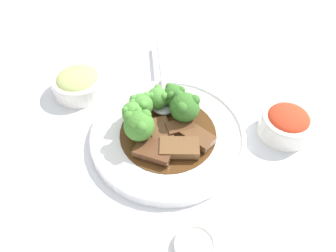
# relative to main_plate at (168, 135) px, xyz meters

# --- Properties ---
(ground_plane) EXTENTS (4.00, 4.00, 0.00)m
(ground_plane) POSITION_rel_main_plate_xyz_m (0.00, 0.00, -0.01)
(ground_plane) COLOR silver
(main_plate) EXTENTS (0.28, 0.28, 0.02)m
(main_plate) POSITION_rel_main_plate_xyz_m (0.00, 0.00, 0.00)
(main_plate) COLOR white
(main_plate) RESTS_ON ground_plane
(beef_strip_0) EXTENTS (0.07, 0.07, 0.01)m
(beef_strip_0) POSITION_rel_main_plate_xyz_m (0.05, -0.02, 0.02)
(beef_strip_0) COLOR brown
(beef_strip_0) RESTS_ON main_plate
(beef_strip_1) EXTENTS (0.05, 0.04, 0.01)m
(beef_strip_1) POSITION_rel_main_plate_xyz_m (0.02, -0.00, 0.02)
(beef_strip_1) COLOR #56331E
(beef_strip_1) RESTS_ON main_plate
(beef_strip_2) EXTENTS (0.04, 0.06, 0.01)m
(beef_strip_2) POSITION_rel_main_plate_xyz_m (-0.01, -0.00, 0.01)
(beef_strip_2) COLOR brown
(beef_strip_2) RESTS_ON main_plate
(beef_strip_3) EXTENTS (0.07, 0.07, 0.01)m
(beef_strip_3) POSITION_rel_main_plate_xyz_m (-0.03, -0.04, 0.02)
(beef_strip_3) COLOR #56331E
(beef_strip_3) RESTS_ON main_plate
(beef_strip_4) EXTENTS (0.07, 0.05, 0.02)m
(beef_strip_4) POSITION_rel_main_plate_xyz_m (0.01, -0.04, 0.02)
(beef_strip_4) COLOR brown
(beef_strip_4) RESTS_ON main_plate
(broccoli_floret_0) EXTENTS (0.05, 0.05, 0.06)m
(broccoli_floret_0) POSITION_rel_main_plate_xyz_m (0.03, 0.02, 0.04)
(broccoli_floret_0) COLOR #8EB756
(broccoli_floret_0) RESTS_ON main_plate
(broccoli_floret_1) EXTENTS (0.04, 0.04, 0.05)m
(broccoli_floret_1) POSITION_rel_main_plate_xyz_m (-0.04, 0.05, 0.04)
(broccoli_floret_1) COLOR #7FA84C
(broccoli_floret_1) RESTS_ON main_plate
(broccoli_floret_2) EXTENTS (0.04, 0.04, 0.05)m
(broccoli_floret_2) POSITION_rel_main_plate_xyz_m (-0.06, 0.03, 0.04)
(broccoli_floret_2) COLOR #8EB756
(broccoli_floret_2) RESTS_ON main_plate
(broccoli_floret_3) EXTENTS (0.04, 0.04, 0.05)m
(broccoli_floret_3) POSITION_rel_main_plate_xyz_m (0.02, 0.06, 0.04)
(broccoli_floret_3) COLOR #7FA84C
(broccoli_floret_3) RESTS_ON main_plate
(broccoli_floret_4) EXTENTS (0.05, 0.05, 0.06)m
(broccoli_floret_4) POSITION_rel_main_plate_xyz_m (-0.05, -0.01, 0.04)
(broccoli_floret_4) COLOR #7FA84C
(broccoli_floret_4) RESTS_ON main_plate
(broccoli_floret_5) EXTENTS (0.04, 0.04, 0.05)m
(broccoli_floret_5) POSITION_rel_main_plate_xyz_m (-0.01, 0.06, 0.04)
(broccoli_floret_5) COLOR #8EB756
(broccoli_floret_5) RESTS_ON main_plate
(serving_spoon) EXTENTS (0.05, 0.24, 0.01)m
(serving_spoon) POSITION_rel_main_plate_xyz_m (0.00, 0.09, 0.02)
(serving_spoon) COLOR #B7B7BC
(serving_spoon) RESTS_ON main_plate
(side_bowl_kimchi) EXTENTS (0.09, 0.09, 0.05)m
(side_bowl_kimchi) POSITION_rel_main_plate_xyz_m (0.21, -0.02, 0.02)
(side_bowl_kimchi) COLOR white
(side_bowl_kimchi) RESTS_ON ground_plane
(side_bowl_appetizer) EXTENTS (0.10, 0.10, 0.05)m
(side_bowl_appetizer) POSITION_rel_main_plate_xyz_m (-0.16, 0.15, 0.01)
(side_bowl_appetizer) COLOR white
(side_bowl_appetizer) RESTS_ON ground_plane
(sauce_dish) EXTENTS (0.06, 0.06, 0.01)m
(sauce_dish) POSITION_rel_main_plate_xyz_m (0.01, -0.20, -0.00)
(sauce_dish) COLOR white
(sauce_dish) RESTS_ON ground_plane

